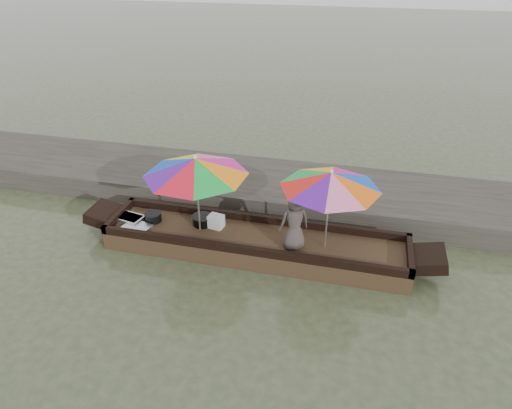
% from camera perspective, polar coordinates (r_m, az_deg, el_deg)
% --- Properties ---
extents(water, '(80.00, 80.00, 0.00)m').
position_cam_1_polar(water, '(8.80, -0.16, -5.97)').
color(water, '#374026').
rests_on(water, ground).
extents(dock, '(22.00, 2.20, 0.50)m').
position_cam_1_polar(dock, '(10.50, 2.75, 1.99)').
color(dock, '#2D2B26').
rests_on(dock, ground).
extents(boat_hull, '(5.71, 1.20, 0.35)m').
position_cam_1_polar(boat_hull, '(8.70, -0.16, -5.03)').
color(boat_hull, black).
rests_on(boat_hull, water).
extents(cooking_pot, '(0.33, 0.33, 0.17)m').
position_cam_1_polar(cooking_pot, '(9.27, -12.74, -1.55)').
color(cooking_pot, black).
rests_on(cooking_pot, boat_hull).
extents(tray_crayfish, '(0.58, 0.46, 0.09)m').
position_cam_1_polar(tray_crayfish, '(9.41, -15.47, -1.71)').
color(tray_crayfish, silver).
rests_on(tray_crayfish, boat_hull).
extents(tray_scallop, '(0.59, 0.47, 0.06)m').
position_cam_1_polar(tray_scallop, '(9.13, -14.61, -2.76)').
color(tray_scallop, silver).
rests_on(tray_scallop, boat_hull).
extents(charcoal_grill, '(0.37, 0.37, 0.18)m').
position_cam_1_polar(charcoal_grill, '(9.00, -6.71, -1.99)').
color(charcoal_grill, black).
rests_on(charcoal_grill, boat_hull).
extents(supply_bag, '(0.31, 0.27, 0.26)m').
position_cam_1_polar(supply_bag, '(8.86, -5.02, -2.12)').
color(supply_bag, silver).
rests_on(supply_bag, boat_hull).
extents(vendor, '(0.64, 0.55, 1.09)m').
position_cam_1_polar(vendor, '(8.06, 4.83, -2.15)').
color(vendor, '#453D38').
rests_on(vendor, boat_hull).
extents(umbrella_bow, '(2.43, 2.43, 1.55)m').
position_cam_1_polar(umbrella_bow, '(8.49, -7.32, 1.28)').
color(umbrella_bow, '#E51492').
rests_on(umbrella_bow, boat_hull).
extents(umbrella_stern, '(1.75, 1.75, 1.55)m').
position_cam_1_polar(umbrella_stern, '(8.02, 8.98, -0.69)').
color(umbrella_stern, blue).
rests_on(umbrella_stern, boat_hull).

